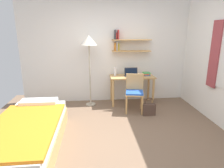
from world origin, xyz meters
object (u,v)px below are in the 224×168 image
bed (27,136)px  laptop (131,74)px  book_stack (146,74)px  handbag (149,109)px  standing_lamp (89,45)px  desk (132,81)px  water_bottle (115,72)px  desk_chair (135,91)px

bed → laptop: 2.76m
book_stack → bed: bearing=-141.2°
book_stack → handbag: bearing=-99.3°
standing_lamp → handbag: (1.28, -0.75, -1.34)m
bed → book_stack: book_stack is taller
desk → handbag: bearing=-72.6°
handbag → book_stack: bearing=80.7°
desk → standing_lamp: 1.38m
bed → desk: bearing=42.9°
desk → water_bottle: (-0.42, 0.08, 0.24)m
water_bottle → laptop: bearing=-10.5°
desk → handbag: 0.92m
laptop → book_stack: size_ratio=1.36×
standing_lamp → bed: bearing=-117.5°
standing_lamp → laptop: 1.25m
desk → desk_chair: bearing=-93.8°
book_stack → handbag: book_stack is taller
desk_chair → book_stack: desk_chair is taller
bed → standing_lamp: standing_lamp is taller
book_stack → handbag: (-0.13, -0.83, -0.61)m
standing_lamp → desk_chair: bearing=-24.9°
bed → book_stack: size_ratio=8.29×
standing_lamp → water_bottle: (0.63, 0.09, -0.67)m
bed → standing_lamp: size_ratio=1.20×
water_bottle → handbag: size_ratio=0.51×
laptop → handbag: size_ratio=0.82×
desk → bed: bearing=-137.1°
desk_chair → book_stack: 0.73m
bed → laptop: laptop is taller
bed → book_stack: bearing=38.8°
laptop → handbag: laptop is taller
laptop → water_bottle: size_ratio=1.61×
desk_chair → water_bottle: size_ratio=4.10×
standing_lamp → laptop: (1.02, 0.02, -0.72)m
standing_lamp → desk: bearing=1.0°
desk_chair → handbag: size_ratio=2.08×
bed → laptop: (1.98, 1.86, 0.53)m
bed → water_bottle: 2.56m
desk → desk_chair: desk_chair is taller
bed → desk: size_ratio=1.88×
standing_lamp → book_stack: 1.60m
desk → book_stack: size_ratio=4.42×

